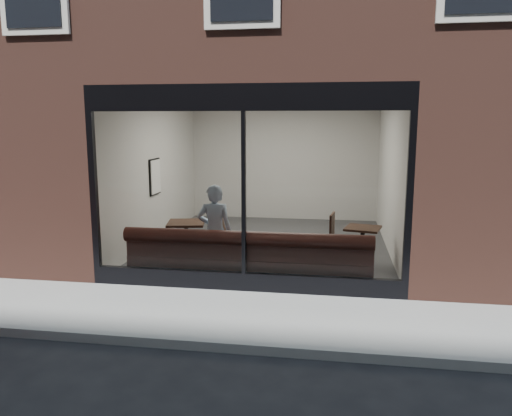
% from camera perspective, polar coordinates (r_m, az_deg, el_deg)
% --- Properties ---
extents(ground, '(120.00, 120.00, 0.00)m').
position_cam_1_polar(ground, '(6.15, -4.92, -15.69)').
color(ground, black).
rests_on(ground, ground).
extents(sidewalk_near, '(40.00, 2.00, 0.01)m').
position_cam_1_polar(sidewalk_near, '(7.04, -2.93, -12.20)').
color(sidewalk_near, gray).
rests_on(sidewalk_near, ground).
extents(kerb_near, '(40.00, 0.10, 0.12)m').
position_cam_1_polar(kerb_near, '(6.08, -5.05, -15.38)').
color(kerb_near, gray).
rests_on(kerb_near, ground).
extents(host_building_pier_left, '(2.50, 12.00, 3.20)m').
position_cam_1_polar(host_building_pier_left, '(14.36, -11.95, 5.51)').
color(host_building_pier_left, brown).
rests_on(host_building_pier_left, ground).
extents(host_building_pier_right, '(2.50, 12.00, 3.20)m').
position_cam_1_polar(host_building_pier_right, '(13.63, 19.13, 4.95)').
color(host_building_pier_right, brown).
rests_on(host_building_pier_right, ground).
extents(host_building_backfill, '(5.00, 6.00, 3.20)m').
position_cam_1_polar(host_building_backfill, '(16.47, 4.26, 6.24)').
color(host_building_backfill, brown).
rests_on(host_building_backfill, ground).
extents(cafe_floor, '(6.00, 6.00, 0.00)m').
position_cam_1_polar(cafe_floor, '(10.79, 1.46, -4.20)').
color(cafe_floor, '#2D2D30').
rests_on(cafe_floor, ground).
extents(cafe_ceiling, '(6.00, 6.00, 0.00)m').
position_cam_1_polar(cafe_ceiling, '(10.48, 1.54, 12.86)').
color(cafe_ceiling, white).
rests_on(cafe_ceiling, host_building_upper).
extents(cafe_wall_back, '(5.00, 0.00, 5.00)m').
position_cam_1_polar(cafe_wall_back, '(13.48, 3.18, 5.43)').
color(cafe_wall_back, silver).
rests_on(cafe_wall_back, ground).
extents(cafe_wall_left, '(0.00, 6.00, 6.00)m').
position_cam_1_polar(cafe_wall_left, '(11.12, -11.36, 4.30)').
color(cafe_wall_left, silver).
rests_on(cafe_wall_left, ground).
extents(cafe_wall_right, '(0.00, 6.00, 6.00)m').
position_cam_1_polar(cafe_wall_right, '(10.49, 15.15, 3.82)').
color(cafe_wall_right, silver).
rests_on(cafe_wall_right, ground).
extents(storefront_kick, '(5.00, 0.10, 0.30)m').
position_cam_1_polar(storefront_kick, '(7.95, -1.36, -8.43)').
color(storefront_kick, black).
rests_on(storefront_kick, ground).
extents(storefront_header, '(5.00, 0.10, 0.40)m').
position_cam_1_polar(storefront_header, '(7.56, -1.45, 12.55)').
color(storefront_header, black).
rests_on(storefront_header, host_building_upper).
extents(storefront_mullion, '(0.06, 0.10, 2.50)m').
position_cam_1_polar(storefront_mullion, '(7.63, -1.40, 1.60)').
color(storefront_mullion, black).
rests_on(storefront_mullion, storefront_kick).
extents(storefront_glass, '(4.80, 0.00, 4.80)m').
position_cam_1_polar(storefront_glass, '(7.60, -1.44, 1.57)').
color(storefront_glass, white).
rests_on(storefront_glass, storefront_kick).
extents(banquette, '(4.00, 0.55, 0.45)m').
position_cam_1_polar(banquette, '(8.31, -0.86, -7.08)').
color(banquette, '#381614').
rests_on(banquette, cafe_floor).
extents(person, '(0.63, 0.46, 1.60)m').
position_cam_1_polar(person, '(8.53, -4.74, -2.65)').
color(person, '#AFC8E3').
rests_on(person, cafe_floor).
extents(cafe_table_left, '(0.80, 0.80, 0.04)m').
position_cam_1_polar(cafe_table_left, '(9.57, -8.00, -1.71)').
color(cafe_table_left, black).
rests_on(cafe_table_left, cafe_floor).
extents(cafe_table_right, '(0.72, 0.72, 0.04)m').
position_cam_1_polar(cafe_table_right, '(9.22, 12.12, -2.28)').
color(cafe_table_right, black).
rests_on(cafe_table_right, cafe_floor).
extents(cafe_chair_left, '(0.40, 0.40, 0.04)m').
position_cam_1_polar(cafe_chair_left, '(9.86, -4.84, -4.28)').
color(cafe_chair_left, black).
rests_on(cafe_chair_left, cafe_floor).
extents(cafe_chair_right, '(0.51, 0.51, 0.04)m').
position_cam_1_polar(cafe_chair_right, '(9.59, 7.48, -4.73)').
color(cafe_chair_right, black).
rests_on(cafe_chair_right, cafe_floor).
extents(wall_poster, '(0.02, 0.54, 0.72)m').
position_cam_1_polar(wall_poster, '(10.98, -11.40, 3.53)').
color(wall_poster, white).
rests_on(wall_poster, cafe_wall_left).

